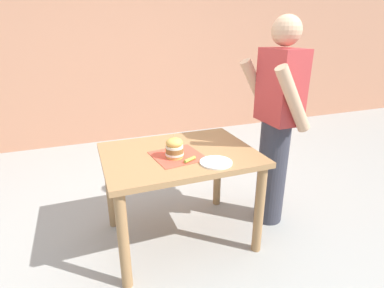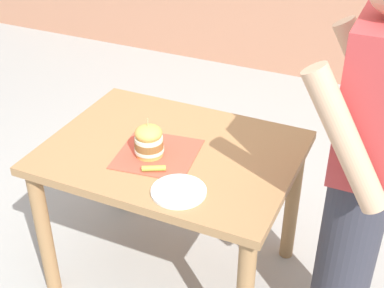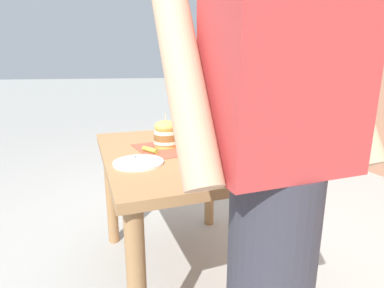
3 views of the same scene
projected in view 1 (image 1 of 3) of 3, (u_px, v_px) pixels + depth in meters
ground_plane at (181, 236)px, 2.45m from camera, size 80.00×80.00×0.00m
patio_table at (179, 167)px, 2.23m from camera, size 0.83×1.10×0.75m
serving_paper at (178, 156)px, 2.12m from camera, size 0.37×0.37×0.00m
sandwich at (174, 148)px, 2.07m from camera, size 0.13×0.13×0.18m
pickle_spear at (190, 160)px, 2.02m from camera, size 0.07×0.10×0.02m
side_plate_with_forks at (216, 162)px, 2.00m from camera, size 0.22×0.22×0.02m
diner_across_table at (276, 124)px, 2.38m from camera, size 0.55×0.35×1.69m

